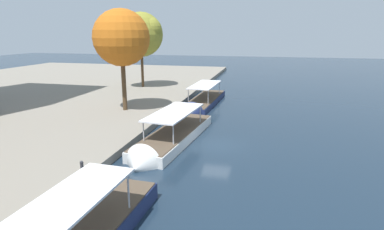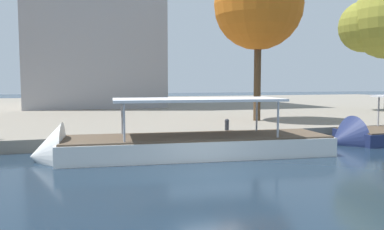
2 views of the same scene
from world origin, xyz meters
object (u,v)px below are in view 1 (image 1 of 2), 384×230
Objects in this scene: mooring_bollard_0 at (82,166)px; tree_1 at (139,35)px; tour_boat_1 at (170,140)px; mooring_bollard_1 at (150,119)px; tour_boat_2 at (203,103)px; tree_0 at (120,37)px.

tree_1 is at bearing 15.78° from mooring_bollard_0.
tree_1 is at bearing -146.68° from tour_boat_1.
tour_boat_1 is 20.55× the size of mooring_bollard_1.
mooring_bollard_1 is (-11.87, 3.19, 0.77)m from tour_boat_2.
mooring_bollard_1 is at bearing -134.55° from tour_boat_1.
tree_0 is at bearing -130.17° from tour_boat_1.
tour_boat_2 is (16.11, 0.33, -0.10)m from tour_boat_1.
tree_0 is at bearing 16.28° from mooring_bollard_0.
tour_boat_1 is at bearing -140.27° from mooring_bollard_1.
mooring_bollard_0 is at bearing -17.69° from tour_boat_1.
tour_boat_2 is 24.59m from mooring_bollard_0.
tree_1 is at bearing 24.63° from mooring_bollard_1.
tour_boat_2 is 12.32m from mooring_bollard_1.
tour_boat_1 is at bearing -135.89° from tree_0.
tree_0 reaches higher than mooring_bollard_1.
mooring_bollard_0 is (-24.36, 3.25, 0.80)m from tour_boat_2.
tour_boat_2 is 1.26× the size of tree_0.
mooring_bollard_0 is at bearing -5.24° from tour_boat_2.
mooring_bollard_0 is 0.06× the size of tree_1.
tour_boat_1 is at bearing 3.52° from tour_boat_2.
tree_1 reaches higher than tour_boat_1.
tree_0 is (4.60, 5.05, 8.16)m from mooring_bollard_1.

